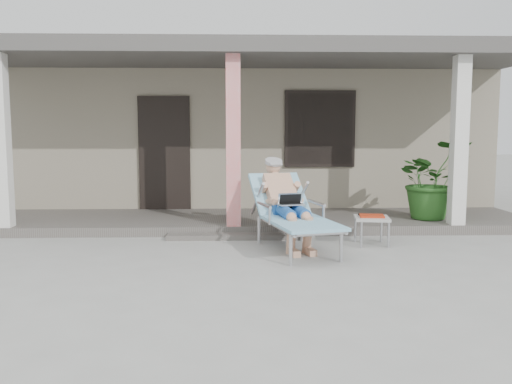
{
  "coord_description": "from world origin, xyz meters",
  "views": [
    {
      "loc": [
        0.08,
        -6.17,
        1.62
      ],
      "look_at": [
        0.3,
        0.6,
        0.85
      ],
      "focal_mm": 38.0,
      "sensor_mm": 36.0,
      "label": 1
    }
  ],
  "objects": [
    {
      "name": "porch_step",
      "position": [
        0.0,
        1.85,
        0.04
      ],
      "size": [
        2.0,
        0.3,
        0.07
      ],
      "primitive_type": "cube",
      "color": "#605B56",
      "rests_on": "ground"
    },
    {
      "name": "porch_deck",
      "position": [
        0.0,
        3.0,
        0.07
      ],
      "size": [
        10.0,
        2.0,
        0.15
      ],
      "primitive_type": "cube",
      "color": "#605B56",
      "rests_on": "ground"
    },
    {
      "name": "house",
      "position": [
        0.0,
        6.5,
        1.67
      ],
      "size": [
        10.4,
        5.4,
        3.3
      ],
      "color": "gray",
      "rests_on": "ground"
    },
    {
      "name": "side_table",
      "position": [
        1.97,
        1.36,
        0.36
      ],
      "size": [
        0.54,
        0.54,
        0.43
      ],
      "rotation": [
        0.0,
        0.0,
        -0.13
      ],
      "color": "#ABABA6",
      "rests_on": "ground"
    },
    {
      "name": "lounger",
      "position": [
        0.78,
        1.23,
        0.81
      ],
      "size": [
        1.21,
        2.1,
        1.32
      ],
      "rotation": [
        0.0,
        0.0,
        0.25
      ],
      "color": "#B7B7BC",
      "rests_on": "ground"
    },
    {
      "name": "ground",
      "position": [
        0.0,
        0.0,
        0.0
      ],
      "size": [
        60.0,
        60.0,
        0.0
      ],
      "primitive_type": "plane",
      "color": "#9E9E99",
      "rests_on": "ground"
    },
    {
      "name": "potted_palm",
      "position": [
        3.29,
        2.71,
        0.8
      ],
      "size": [
        1.26,
        1.12,
        1.3
      ],
      "primitive_type": "imported",
      "rotation": [
        0.0,
        0.0,
        0.1
      ],
      "color": "#26591E",
      "rests_on": "porch_deck"
    },
    {
      "name": "porch_overhang",
      "position": [
        0.0,
        2.95,
        2.79
      ],
      "size": [
        10.0,
        2.3,
        2.85
      ],
      "color": "silver",
      "rests_on": "porch_deck"
    }
  ]
}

